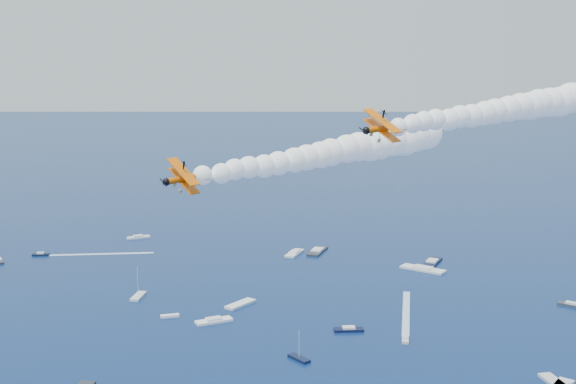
{
  "coord_description": "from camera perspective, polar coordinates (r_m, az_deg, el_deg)",
  "views": [
    {
      "loc": [
        0.99,
        -91.39,
        71.68
      ],
      "look_at": [
        -4.83,
        17.64,
        51.83
      ],
      "focal_mm": 46.1,
      "sensor_mm": 36.0,
      "label": 1
    }
  ],
  "objects": [
    {
      "name": "biplane_lead",
      "position": [
        115.26,
        7.36,
        4.91
      ],
      "size": [
        11.28,
        12.08,
        8.22
      ],
      "primitive_type": null,
      "rotation": [
        -0.38,
        0.07,
        3.71
      ],
      "color": "#E55E04"
    },
    {
      "name": "smoke_trail_lead",
      "position": [
        131.74,
        16.18,
        6.07
      ],
      "size": [
        52.44,
        48.51,
        9.7
      ],
      "primitive_type": null,
      "rotation": [
        0.0,
        0.0,
        3.71
      ],
      "color": "white"
    },
    {
      "name": "spectator_boats",
      "position": [
        224.54,
        0.49,
        -8.22
      ],
      "size": [
        204.11,
        167.24,
        0.7
      ],
      "color": "silver",
      "rests_on": "ground"
    },
    {
      "name": "boat_wakes",
      "position": [
        219.69,
        -9.87,
        -8.89
      ],
      "size": [
        128.31,
        139.62,
        0.04
      ],
      "color": "white",
      "rests_on": "ground"
    },
    {
      "name": "smoke_trail_trail",
      "position": [
        119.6,
        2.96,
        3.01
      ],
      "size": [
        52.54,
        50.72,
        9.7
      ],
      "primitive_type": null,
      "rotation": [
        0.0,
        0.0,
        3.78
      ],
      "color": "white"
    },
    {
      "name": "biplane_trail",
      "position": [
        106.94,
        -7.91,
        1.04
      ],
      "size": [
        10.78,
        11.32,
        7.76
      ],
      "primitive_type": null,
      "rotation": [
        -0.4,
        0.07,
        3.78
      ],
      "color": "#D55704"
    }
  ]
}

